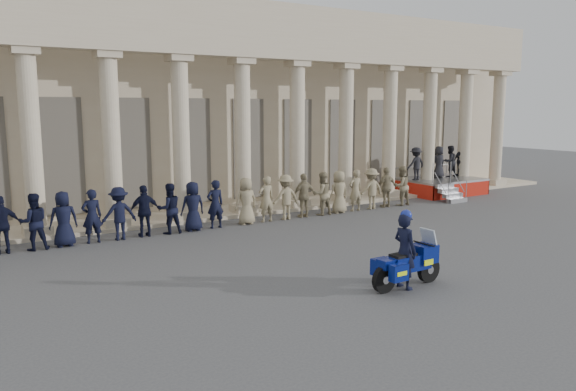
{
  "coord_description": "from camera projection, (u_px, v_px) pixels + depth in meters",
  "views": [
    {
      "loc": [
        -9.04,
        -12.17,
        4.37
      ],
      "look_at": [
        0.24,
        2.82,
        1.6
      ],
      "focal_mm": 35.0,
      "sensor_mm": 36.0,
      "label": 1
    }
  ],
  "objects": [
    {
      "name": "rider",
      "position": [
        405.0,
        250.0,
        13.59
      ],
      "size": [
        0.46,
        0.69,
        1.95
      ],
      "rotation": [
        0.0,
        0.0,
        1.6
      ],
      "color": "black",
      "rests_on": "ground"
    },
    {
      "name": "officer_rank",
      "position": [
        188.0,
        207.0,
        19.88
      ],
      "size": [
        21.39,
        0.67,
        1.78
      ],
      "color": "black",
      "rests_on": "ground"
    },
    {
      "name": "ground",
      "position": [
        334.0,
        266.0,
        15.6
      ],
      "size": [
        90.0,
        90.0,
        0.0
      ],
      "primitive_type": "plane",
      "color": "#434345",
      "rests_on": "ground"
    },
    {
      "name": "motorcycle",
      "position": [
        408.0,
        263.0,
        13.71
      ],
      "size": [
        2.17,
        0.89,
        1.39
      ],
      "rotation": [
        0.0,
        0.0,
        0.03
      ],
      "color": "black",
      "rests_on": "ground"
    },
    {
      "name": "reviewing_stand",
      "position": [
        439.0,
        169.0,
        28.46
      ],
      "size": [
        4.2,
        3.86,
        2.42
      ],
      "color": "gray",
      "rests_on": "ground"
    },
    {
      "name": "building",
      "position": [
        155.0,
        104.0,
        27.28
      ],
      "size": [
        40.0,
        12.5,
        9.0
      ],
      "color": "tan",
      "rests_on": "ground"
    }
  ]
}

